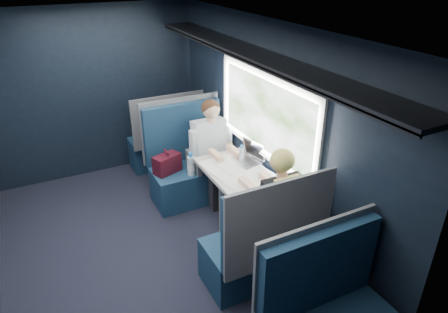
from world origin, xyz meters
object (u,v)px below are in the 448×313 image
table (235,177)px  seat_row_front (166,141)px  seat_bay_far (262,247)px  cup (245,151)px  bottle_small (242,154)px  laptop (249,156)px  seat_bay_near (189,167)px  woman (276,203)px  man (213,147)px

table → seat_row_front: (-0.18, 1.80, -0.25)m
seat_bay_far → cup: bearing=67.8°
seat_bay_far → bottle_small: bearing=71.0°
seat_bay_far → laptop: bearing=66.7°
seat_bay_near → woman: woman is taller
laptop → cup: (0.04, 0.17, -0.02)m
seat_bay_far → woman: 0.43m
seat_bay_far → man: man is taller
seat_bay_near → bottle_small: seat_bay_near is taller
seat_bay_far → bottle_small: seat_bay_far is taller
seat_bay_far → laptop: size_ratio=3.32×
man → woman: same height
man → bottle_small: 0.54m
cup → woman: bearing=-102.8°
bottle_small → seat_bay_far: bearing=-109.0°
seat_bay_far → cup: (0.48, 1.18, 0.37)m
man → bottle_small: (0.12, -0.51, 0.11)m
table → man: size_ratio=0.76×
table → cup: bearing=45.6°
seat_row_front → cup: (0.48, -1.49, 0.38)m
seat_bay_near → woman: size_ratio=0.95×
seat_bay_near → man: man is taller
seat_bay_near → bottle_small: bearing=-61.1°
table → man: 0.70m
seat_row_front → woman: size_ratio=0.88×
seat_row_front → seat_bay_far: bearing=-90.0°
seat_row_front → laptop: bearing=-75.3°
laptop → cup: bearing=75.4°
table → bottle_small: (0.18, 0.19, 0.16)m
seat_bay_far → laptop: (0.44, 1.01, 0.39)m
seat_bay_near → laptop: (0.45, -0.73, 0.39)m
seat_row_front → man: man is taller
laptop → seat_bay_near: bearing=121.5°
man → bottle_small: man is taller
laptop → bottle_small: laptop is taller
woman → cup: woman is taller
woman → table: bearing=95.5°
seat_bay_near → bottle_small: (0.38, -0.68, 0.41)m
table → woman: size_ratio=0.76×
bottle_small → cup: bottle_small is taller
table → seat_bay_far: size_ratio=0.79×
seat_bay_far → man: (0.25, 1.57, 0.30)m
table → cup: size_ratio=11.09×
seat_bay_near → bottle_small: size_ratio=6.43×
woman → laptop: (0.19, 0.84, 0.08)m
seat_row_front → woman: woman is taller
table → cup: 0.44m
seat_bay_near → cup: 0.83m
seat_bay_far → cup: seat_bay_far is taller
seat_row_front → cup: size_ratio=12.86×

